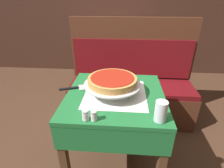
# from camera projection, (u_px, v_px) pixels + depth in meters

# --- Properties ---
(ground_plane) EXTENTS (14.00, 14.00, 0.00)m
(ground_plane) POSITION_uv_depth(u_px,v_px,m) (115.00, 166.00, 1.61)
(ground_plane) COLOR #472D1E
(dining_table_front) EXTENTS (0.70, 0.70, 0.77)m
(dining_table_front) POSITION_uv_depth(u_px,v_px,m) (115.00, 108.00, 1.31)
(dining_table_front) COLOR #1E6B33
(dining_table_front) RESTS_ON ground_plane
(dining_table_rear) EXTENTS (0.77, 0.77, 0.77)m
(dining_table_rear) POSITION_uv_depth(u_px,v_px,m) (119.00, 45.00, 2.85)
(dining_table_rear) COLOR red
(dining_table_rear) RESTS_ON ground_plane
(booth_bench) EXTENTS (1.45, 0.49, 1.19)m
(booth_bench) POSITION_uv_depth(u_px,v_px,m) (131.00, 92.00, 2.14)
(booth_bench) COLOR #4C2819
(booth_bench) RESTS_ON ground_plane
(back_wall_panel) EXTENTS (6.00, 0.04, 2.40)m
(back_wall_panel) POSITION_uv_depth(u_px,v_px,m) (123.00, 8.00, 3.12)
(back_wall_panel) COLOR #3D2319
(back_wall_panel) RESTS_ON ground_plane
(pizza_pan_stand) EXTENTS (0.40, 0.40, 0.08)m
(pizza_pan_stand) POSITION_uv_depth(u_px,v_px,m) (112.00, 84.00, 1.23)
(pizza_pan_stand) COLOR #ADADB2
(pizza_pan_stand) RESTS_ON dining_table_front
(deep_dish_pizza) EXTENTS (0.34, 0.34, 0.05)m
(deep_dish_pizza) POSITION_uv_depth(u_px,v_px,m) (112.00, 80.00, 1.21)
(deep_dish_pizza) COLOR #C68E47
(deep_dish_pizza) RESTS_ON pizza_pan_stand
(pizza_server) EXTENTS (0.25, 0.13, 0.01)m
(pizza_server) POSITION_uv_depth(u_px,v_px,m) (77.00, 88.00, 1.33)
(pizza_server) COLOR #BCBCC1
(pizza_server) RESTS_ON dining_table_front
(water_glass_near) EXTENTS (0.07, 0.07, 0.12)m
(water_glass_near) POSITION_uv_depth(u_px,v_px,m) (161.00, 111.00, 0.96)
(water_glass_near) COLOR silver
(water_glass_near) RESTS_ON dining_table_front
(salt_shaker) EXTENTS (0.04, 0.04, 0.06)m
(salt_shaker) POSITION_uv_depth(u_px,v_px,m) (85.00, 115.00, 0.98)
(salt_shaker) COLOR silver
(salt_shaker) RESTS_ON dining_table_front
(pepper_shaker) EXTENTS (0.04, 0.04, 0.06)m
(pepper_shaker) POSITION_uv_depth(u_px,v_px,m) (94.00, 116.00, 0.98)
(pepper_shaker) COLOR silver
(pepper_shaker) RESTS_ON dining_table_front
(condiment_caddy) EXTENTS (0.14, 0.14, 0.17)m
(condiment_caddy) POSITION_uv_depth(u_px,v_px,m) (120.00, 37.00, 2.80)
(condiment_caddy) COLOR black
(condiment_caddy) RESTS_ON dining_table_rear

